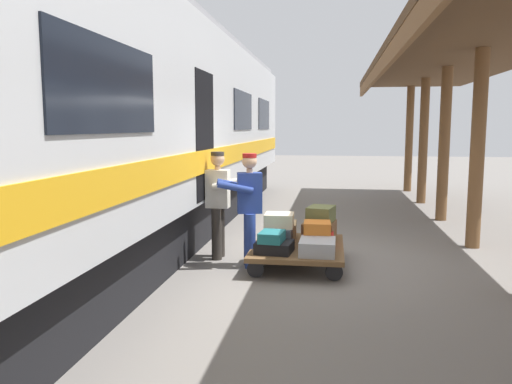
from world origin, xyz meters
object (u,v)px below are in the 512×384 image
(luggage_cart, at_px, (298,248))
(suitcase_tan_vintage, at_px, (281,230))
(suitcase_cream_canvas, at_px, (279,220))
(suitcase_orange_carryall, at_px, (317,228))
(train_car, at_px, (115,129))
(porter_by_door, at_px, (219,201))
(suitcase_gray_aluminum, at_px, (317,247))
(suitcase_teal_softside, at_px, (272,237))
(suitcase_red_plastic, at_px, (318,240))
(suitcase_black_hardshell, at_px, (274,247))
(suitcase_olive_duffel, at_px, (321,214))
(porter_in_overalls, at_px, (248,206))
(suitcase_slate_roller, at_px, (278,236))
(suitcase_brown_leather, at_px, (319,230))

(luggage_cart, height_order, suitcase_tan_vintage, suitcase_tan_vintage)
(suitcase_cream_canvas, xyz_separation_m, suitcase_orange_carryall, (-0.58, 0.05, -0.10))
(train_car, xyz_separation_m, porter_by_door, (-1.73, 0.04, -1.14))
(suitcase_gray_aluminum, height_order, porter_by_door, porter_by_door)
(suitcase_tan_vintage, distance_m, suitcase_teal_softside, 1.02)
(suitcase_red_plastic, relative_size, suitcase_orange_carryall, 1.35)
(suitcase_red_plastic, bearing_deg, suitcase_tan_vintage, -38.98)
(suitcase_red_plastic, bearing_deg, suitcase_teal_softside, 38.71)
(suitcase_black_hardshell, xyz_separation_m, suitcase_orange_carryall, (-0.59, -0.47, 0.20))
(suitcase_olive_duffel, height_order, porter_in_overalls, porter_in_overalls)
(suitcase_slate_roller, xyz_separation_m, suitcase_gray_aluminum, (-0.61, 0.49, -0.03))
(suitcase_red_plastic, height_order, suitcase_teal_softside, suitcase_teal_softside)
(porter_in_overalls, bearing_deg, train_car, -11.76)
(suitcase_slate_roller, relative_size, suitcase_orange_carryall, 1.27)
(train_car, bearing_deg, suitcase_brown_leather, -176.48)
(suitcase_red_plastic, relative_size, suitcase_cream_canvas, 1.32)
(suitcase_red_plastic, bearing_deg, suitcase_brown_leather, -90.00)
(suitcase_teal_softside, distance_m, suitcase_orange_carryall, 0.80)
(suitcase_slate_roller, relative_size, suitcase_brown_leather, 0.89)
(porter_in_overalls, bearing_deg, suitcase_slate_roller, -157.18)
(suitcase_tan_vintage, distance_m, suitcase_slate_roller, 0.49)
(porter_by_door, bearing_deg, suitcase_brown_leather, -171.06)
(suitcase_slate_roller, relative_size, suitcase_gray_aluminum, 0.89)
(suitcase_olive_duffel, xyz_separation_m, suitcase_orange_carryall, (0.04, 0.52, -0.12))
(porter_in_overalls, bearing_deg, suitcase_cream_canvas, -155.24)
(suitcase_black_hardshell, xyz_separation_m, suitcase_gray_aluminum, (-0.61, 0.00, 0.02))
(suitcase_tan_vintage, bearing_deg, suitcase_red_plastic, 141.02)
(suitcase_tan_vintage, height_order, porter_by_door, porter_by_door)
(suitcase_red_plastic, relative_size, porter_in_overalls, 0.33)
(suitcase_cream_canvas, xyz_separation_m, suitcase_olive_duffel, (-0.62, -0.47, 0.03))
(suitcase_cream_canvas, distance_m, suitcase_orange_carryall, 0.59)
(suitcase_tan_vintage, height_order, porter_in_overalls, porter_in_overalls)
(suitcase_gray_aluminum, bearing_deg, porter_in_overalls, -16.77)
(suitcase_cream_canvas, bearing_deg, suitcase_slate_roller, 60.99)
(suitcase_black_hardshell, height_order, suitcase_slate_roller, suitcase_slate_roller)
(suitcase_gray_aluminum, distance_m, suitcase_teal_softside, 0.66)
(train_car, height_order, suitcase_brown_leather, train_car)
(suitcase_cream_canvas, relative_size, suitcase_olive_duffel, 0.85)
(porter_in_overalls, xyz_separation_m, porter_by_door, (0.54, -0.43, 0.00))
(suitcase_gray_aluminum, bearing_deg, suitcase_brown_leather, -90.00)
(suitcase_orange_carryall, bearing_deg, suitcase_cream_canvas, -4.90)
(porter_in_overalls, distance_m, porter_by_door, 0.69)
(suitcase_orange_carryall, height_order, porter_by_door, porter_by_door)
(suitcase_gray_aluminum, relative_size, suitcase_teal_softside, 1.34)
(luggage_cart, bearing_deg, porter_in_overalls, 13.82)
(suitcase_brown_leather, height_order, suitcase_gray_aluminum, suitcase_brown_leather)
(train_car, distance_m, suitcase_tan_vintage, 3.15)
(suitcase_tan_vintage, bearing_deg, suitcase_brown_leather, 180.00)
(suitcase_teal_softside, bearing_deg, suitcase_cream_canvas, -95.08)
(train_car, bearing_deg, suitcase_gray_aluminum, 166.64)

